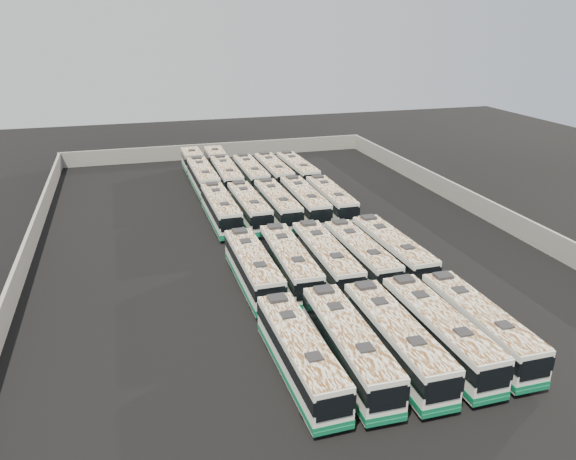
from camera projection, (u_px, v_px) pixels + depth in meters
The scene contains 22 objects.
ground at pixel (284, 246), 52.27m from camera, with size 140.00×140.00×0.00m, color black.
perimeter_wall at pixel (284, 235), 51.87m from camera, with size 45.20×73.20×2.20m.
bus_front_far_left at pixel (300, 354), 32.71m from camera, with size 2.56×10.94×3.07m.
bus_front_left at pixel (348, 346), 33.48m from camera, with size 2.57×11.26×3.16m.
bus_front_center at pixel (395, 340), 34.10m from camera, with size 2.40×11.21×3.16m.
bus_front_right at pixel (438, 331), 34.99m from camera, with size 2.55×11.24×3.16m.
bus_front_far_right at pixel (478, 325), 35.81m from camera, with size 2.34×10.91×3.07m.
bus_midfront_far_left at pixel (253, 268), 43.82m from camera, with size 2.47×11.09×3.12m.
bus_midfront_left at pixel (289, 263), 44.67m from camera, with size 2.59×11.26×3.16m.
bus_midfront_center at pixel (326, 259), 45.26m from camera, with size 2.55×11.40×3.20m.
bus_midfront_right at pixel (360, 256), 46.09m from camera, with size 2.49×10.91×3.06m.
bus_midfront_far_right at pixel (392, 251), 46.86m from camera, with size 2.66×11.29×3.16m.
bus_midback_far_left at pixel (221, 209), 57.16m from camera, with size 2.48×11.08×3.11m.
bus_midback_left at pixel (249, 207), 57.84m from camera, with size 2.51×10.93×3.07m.
bus_midback_center at pixel (277, 205), 58.51m from camera, with size 2.41×11.11×3.13m.
bus_midback_right at pixel (304, 202), 59.39m from camera, with size 2.54×11.28×3.17m.
bus_midback_far_right at pixel (331, 200), 60.20m from camera, with size 2.48×10.89×3.05m.
bus_back_far_left at pixel (199, 172), 70.86m from camera, with size 2.61×17.57×3.18m.
bus_back_left at pixel (223, 170), 71.67m from camera, with size 2.62×17.40×3.15m.
bus_back_center at pixel (251, 174), 69.66m from camera, with size 2.38×11.14×3.14m.
bus_back_right at pixel (274, 172), 70.55m from camera, with size 2.39×11.17×3.14m.
bus_back_far_right at pixel (297, 171), 71.39m from camera, with size 2.57×11.04×3.10m.
Camera 1 is at (-13.16, -46.47, 20.02)m, focal length 35.00 mm.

